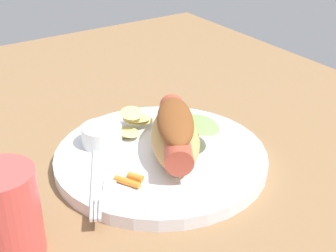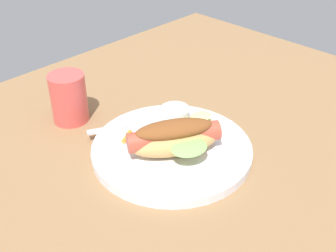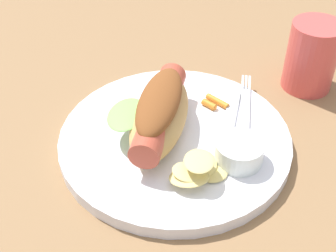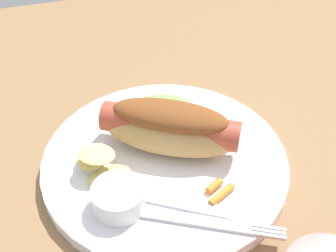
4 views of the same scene
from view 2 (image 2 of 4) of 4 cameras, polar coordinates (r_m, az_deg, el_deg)
name	(u,v)px [view 2 (image 2 of 4)]	position (r cm, az deg, el deg)	size (l,w,h in cm)	color
ground_plane	(162,164)	(72.22, -0.85, -5.06)	(120.00, 90.00, 1.80)	olive
plate	(171,149)	(72.71, 0.35, -3.06)	(27.05, 27.05, 1.60)	white
hot_dog	(174,138)	(68.88, 0.85, -1.57)	(15.96, 13.37, 5.88)	tan
sauce_ramekin	(175,114)	(78.05, 0.94, 1.59)	(5.29, 5.29, 2.53)	white
fork	(136,124)	(77.31, -4.35, 0.21)	(15.51, 8.84, 0.40)	silver
knife	(145,129)	(76.11, -3.09, -0.35)	(15.80, 1.40, 0.36)	silver
chips_pile	(200,123)	(75.79, 4.28, 0.38)	(6.19, 7.63, 2.98)	#DECC7A
carrot_garnish	(129,137)	(73.70, -5.17, -1.51)	(3.25, 3.17, 0.82)	orange
drinking_cup	(69,98)	(81.58, -13.08, 3.67)	(6.70, 6.70, 9.40)	#D84C47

